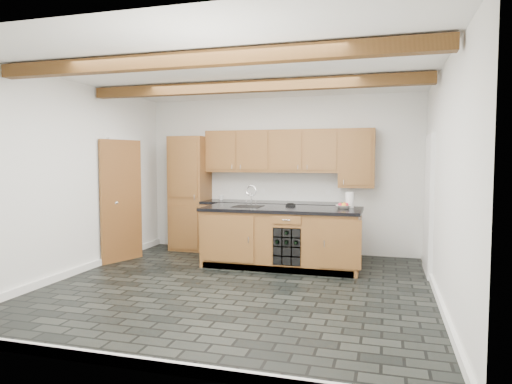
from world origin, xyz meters
TOP-DOWN VIEW (x-y plane):
  - ground at (0.00, 0.00)m, footprint 5.00×5.00m
  - room_shell at (-0.09, 0.53)m, footprint 5.01×5.00m
  - back_cabinetry at (-0.38, 2.24)m, footprint 3.65×0.62m
  - island at (0.31, 1.28)m, footprint 2.48×0.96m
  - faucet at (-0.25, 1.33)m, footprint 0.45×0.40m
  - kitchen_scale at (0.39, 1.53)m, footprint 0.17×0.12m
  - fruit_bowl at (1.24, 1.40)m, footprint 0.29×0.29m
  - fruit_cluster at (1.24, 1.40)m, footprint 0.16×0.17m
  - paper_towel at (1.32, 1.58)m, footprint 0.13×0.13m
  - mug at (-1.08, 2.31)m, footprint 0.11×0.11m

SIDE VIEW (x-z plane):
  - ground at x=0.00m, z-range 0.00..0.00m
  - island at x=0.31m, z-range 0.00..0.93m
  - kitchen_scale at x=0.39m, z-range 0.93..0.98m
  - fruit_bowl at x=1.24m, z-range 0.93..0.98m
  - faucet at x=-0.25m, z-range 0.79..1.14m
  - mug at x=-1.08m, z-range 0.93..1.02m
  - back_cabinetry at x=-0.38m, z-range -0.12..2.08m
  - fruit_cluster at x=1.24m, z-range 0.95..1.02m
  - paper_towel at x=1.32m, z-range 0.93..1.17m
  - room_shell at x=-0.09m, z-range -0.97..4.03m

